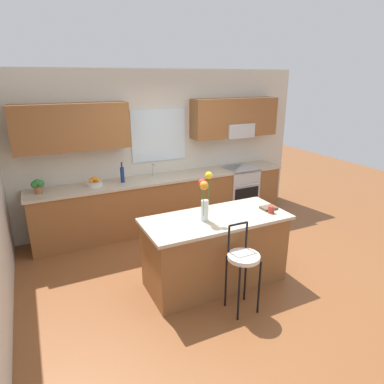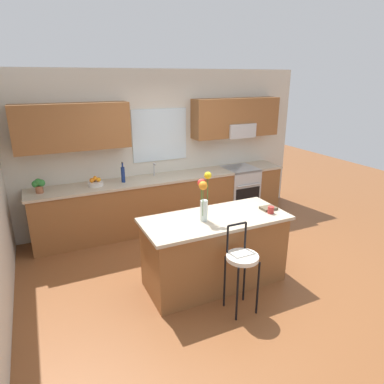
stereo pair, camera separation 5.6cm
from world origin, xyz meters
name	(u,v)px [view 1 (the left image)]	position (x,y,z in m)	size (l,w,h in m)	color
ground_plane	(212,270)	(0.00, 0.00, 0.00)	(14.00, 14.00, 0.00)	brown
back_wall_assembly	(161,140)	(0.03, 1.99, 1.51)	(5.60, 0.50, 2.70)	beige
counter_run	(166,201)	(0.00, 1.70, 0.47)	(4.56, 0.64, 0.92)	brown
sink_faucet	(153,168)	(-0.17, 1.84, 1.06)	(0.02, 0.13, 0.23)	#B7BABC
oven_range	(238,190)	(1.49, 1.68, 0.46)	(0.60, 0.64, 0.92)	#B7BABC
kitchen_island	(215,250)	(-0.10, -0.24, 0.46)	(1.83, 0.82, 0.92)	brown
bar_stool_near	(243,261)	(-0.10, -0.86, 0.64)	(0.36, 0.36, 1.04)	black
flower_vase	(205,195)	(-0.28, -0.27, 1.25)	(0.17, 0.16, 0.61)	silver
mug_ceramic	(271,210)	(0.60, -0.42, 0.97)	(0.08, 0.08, 0.09)	#A52D28
cookbook	(269,208)	(0.66, -0.30, 0.94)	(0.20, 0.15, 0.03)	brown
fruit_bowl_oranges	(95,183)	(-1.21, 1.70, 0.97)	(0.24, 0.24, 0.16)	silver
bottle_olive_oil	(122,174)	(-0.76, 1.70, 1.06)	(0.06, 0.06, 0.34)	navy
potted_plant_small	(38,185)	(-2.04, 1.70, 1.05)	(0.19, 0.13, 0.22)	#9E5B3D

